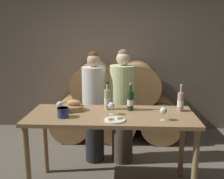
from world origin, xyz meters
TOP-DOWN VIEW (x-y plane):
  - stone_wall_back at (0.00, 2.11)m, footprint 10.00×0.12m
  - barrel_stack at (0.00, 1.58)m, footprint 2.21×0.83m
  - tasting_table at (0.00, 0.00)m, footprint 1.87×0.75m
  - person_left at (-0.27, 0.69)m, footprint 0.32×0.32m
  - person_right at (0.12, 0.69)m, footprint 0.36×0.36m
  - wine_bottle_red at (0.21, 0.16)m, footprint 0.08×0.08m
  - wine_bottle_white at (-0.06, 0.18)m, footprint 0.08×0.08m
  - wine_bottle_rose at (0.80, 0.16)m, footprint 0.08×0.08m
  - blue_crock at (-0.52, -0.14)m, footprint 0.13×0.13m
  - bread_basket at (-0.44, 0.12)m, footprint 0.22×0.22m
  - cheese_plate at (0.05, -0.22)m, footprint 0.22×0.22m
  - wine_glass_far_left at (-0.58, -0.00)m, footprint 0.07×0.07m
  - wine_glass_left at (-0.00, -0.01)m, footprint 0.07×0.07m
  - wine_glass_center at (0.55, -0.18)m, footprint 0.07×0.07m

SIDE VIEW (x-z plane):
  - barrel_stack at x=0.00m, z-range -0.07..1.25m
  - person_left at x=-0.27m, z-range 0.01..1.58m
  - person_right at x=0.12m, z-range 0.00..1.60m
  - tasting_table at x=0.00m, z-range 0.35..1.26m
  - cheese_plate at x=0.05m, z-range 0.91..0.95m
  - bread_basket at x=-0.44m, z-range 0.90..1.03m
  - blue_crock at x=-0.52m, z-range 0.92..1.03m
  - wine_glass_far_left at x=-0.58m, z-range 0.95..1.09m
  - wine_glass_left at x=0.00m, z-range 0.95..1.09m
  - wine_glass_center at x=0.55m, z-range 0.95..1.09m
  - wine_bottle_rose at x=0.80m, z-range 0.87..1.19m
  - wine_bottle_red at x=0.21m, z-range 0.87..1.20m
  - wine_bottle_white at x=-0.06m, z-range 0.87..1.21m
  - stone_wall_back at x=0.00m, z-range 0.00..3.20m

